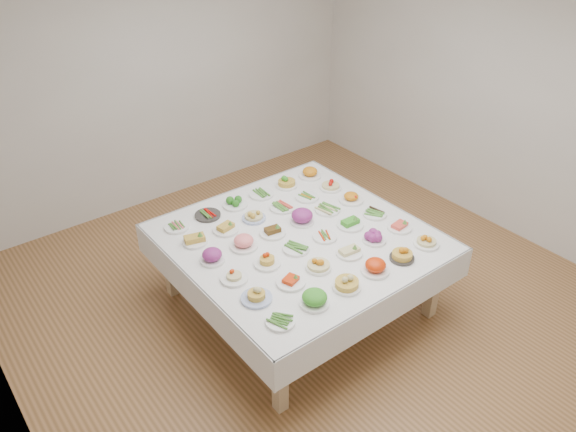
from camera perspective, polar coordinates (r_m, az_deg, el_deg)
room_envelope at (r=4.39m, az=1.92°, el=10.54°), size 5.02×5.02×2.81m
display_table at (r=4.84m, az=1.09°, el=-2.75°), size 2.06×2.06×0.75m
dish_0 at (r=3.95m, az=-0.78°, el=-10.57°), size 0.21×0.21×0.05m
dish_1 at (r=4.07m, az=2.72°, el=-8.20°), size 0.22×0.22×0.14m
dish_2 at (r=4.23m, az=6.01°, el=-6.59°), size 0.24×0.23×0.14m
dish_3 at (r=4.42m, az=8.88°, el=-5.02°), size 0.22×0.22×0.13m
dish_4 at (r=4.59m, az=11.54°, el=-3.72°), size 0.21×0.20×0.13m
dish_5 at (r=4.80m, az=13.92°, el=-2.27°), size 0.21×0.21×0.13m
dish_6 at (r=4.12m, az=-3.23°, el=-7.93°), size 0.23×0.23×0.12m
dish_7 at (r=4.27m, az=0.28°, el=-6.56°), size 0.22×0.22×0.09m
dish_8 at (r=4.41m, az=3.12°, el=-4.81°), size 0.20×0.20×0.11m
dish_9 at (r=4.59m, az=6.25°, el=-3.51°), size 0.21×0.21×0.09m
dish_10 at (r=4.77m, az=8.78°, el=-2.10°), size 0.20×0.20×0.10m
dish_11 at (r=4.97m, az=11.27°, el=-0.92°), size 0.21×0.21×0.09m
dish_12 at (r=4.32m, az=-5.50°, el=-5.99°), size 0.21×0.21×0.10m
dish_13 at (r=4.45m, az=-2.14°, el=-4.47°), size 0.21×0.21×0.11m
dish_14 at (r=4.62m, az=0.83°, el=-3.21°), size 0.24×0.22×0.06m
dish_15 at (r=4.78m, az=3.76°, el=-2.09°), size 0.20×0.20×0.05m
dish_16 at (r=4.94m, az=6.34°, el=-0.61°), size 0.23×0.23×0.10m
dish_17 at (r=5.13m, az=8.82°, el=0.29°), size 0.23×0.21×0.05m
dish_18 at (r=4.52m, az=-7.72°, el=-4.05°), size 0.20×0.20×0.11m
dish_19 at (r=4.65m, az=-4.52°, el=-2.53°), size 0.24×0.24×0.13m
dish_20 at (r=4.81m, az=-1.58°, el=-1.47°), size 0.22×0.22×0.10m
dish_21 at (r=4.95m, az=1.45°, el=-0.10°), size 0.21×0.21×0.13m
dish_22 at (r=5.14m, az=4.01°, el=0.73°), size 0.23×0.22×0.06m
dish_23 at (r=5.30m, az=6.44°, el=2.01°), size 0.23×0.23×0.12m
dish_24 at (r=4.76m, az=-9.47°, el=-2.30°), size 0.21×0.21×0.10m
dish_25 at (r=4.88m, az=-6.34°, el=-1.17°), size 0.22×0.22×0.09m
dish_26 at (r=5.00m, az=-3.50°, el=0.24°), size 0.22×0.22×0.13m
dish_27 at (r=5.16m, az=-0.60°, el=0.99°), size 0.23×0.23×0.06m
dish_28 at (r=5.33m, az=1.93°, el=1.97°), size 0.22×0.22×0.05m
dish_29 at (r=5.49m, az=4.36°, el=3.30°), size 0.23×0.23×0.12m
dish_30 at (r=4.99m, az=-11.23°, el=-1.05°), size 0.21×0.21×0.05m
dish_31 at (r=5.11m, az=-8.17°, el=0.18°), size 0.23×0.23×0.05m
dish_32 at (r=5.22m, az=-5.42°, el=1.45°), size 0.23×0.23×0.10m
dish_33 at (r=5.38m, az=-2.72°, el=2.33°), size 0.23×0.23×0.06m
dish_34 at (r=5.51m, az=-0.14°, el=3.53°), size 0.21×0.21×0.12m
dish_35 at (r=5.70m, az=2.25°, el=4.43°), size 0.22×0.22×0.11m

